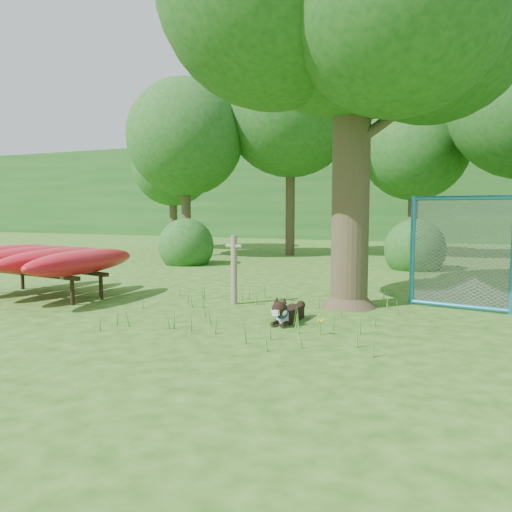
% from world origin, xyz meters
% --- Properties ---
extents(ground, '(80.00, 80.00, 0.00)m').
position_xyz_m(ground, '(0.00, 0.00, 0.00)').
color(ground, '#235310').
rests_on(ground, ground).
extents(wooden_post, '(0.36, 0.14, 1.30)m').
position_xyz_m(wooden_post, '(-0.55, 1.90, 0.69)').
color(wooden_post, '#726455').
rests_on(wooden_post, ground).
extents(kayak_rack, '(3.16, 3.28, 1.02)m').
position_xyz_m(kayak_rack, '(-4.49, 1.11, 0.78)').
color(kayak_rack, black).
rests_on(kayak_rack, ground).
extents(husky_dog, '(0.29, 1.04, 0.46)m').
position_xyz_m(husky_dog, '(0.90, 0.80, 0.16)').
color(husky_dog, black).
rests_on(husky_dog, ground).
extents(wildflower_clump, '(0.11, 0.09, 0.23)m').
position_xyz_m(wildflower_clump, '(1.60, 0.28, 0.19)').
color(wildflower_clump, '#448B2D').
rests_on(wildflower_clump, ground).
extents(bg_tree_a, '(4.40, 4.40, 6.70)m').
position_xyz_m(bg_tree_a, '(-6.50, 10.00, 4.48)').
color(bg_tree_a, '#3B3020').
rests_on(bg_tree_a, ground).
extents(bg_tree_b, '(5.20, 5.20, 8.22)m').
position_xyz_m(bg_tree_b, '(-3.00, 12.00, 5.61)').
color(bg_tree_b, '#3B3020').
rests_on(bg_tree_b, ground).
extents(bg_tree_c, '(4.00, 4.00, 6.12)m').
position_xyz_m(bg_tree_c, '(1.50, 13.00, 4.11)').
color(bg_tree_c, '#3B3020').
rests_on(bg_tree_c, ground).
extents(bg_tree_f, '(3.60, 3.60, 5.55)m').
position_xyz_m(bg_tree_f, '(-9.00, 13.00, 3.73)').
color(bg_tree_f, '#3B3020').
rests_on(bg_tree_f, ground).
extents(shrub_left, '(1.80, 1.80, 1.80)m').
position_xyz_m(shrub_left, '(-5.00, 7.50, 0.00)').
color(shrub_left, '#1B501A').
rests_on(shrub_left, ground).
extents(shrub_mid, '(1.80, 1.80, 1.80)m').
position_xyz_m(shrub_mid, '(2.00, 9.00, 0.00)').
color(shrub_mid, '#1B501A').
rests_on(shrub_mid, ground).
extents(wooded_hillside, '(80.00, 12.00, 6.00)m').
position_xyz_m(wooded_hillside, '(0.00, 28.00, 3.00)').
color(wooded_hillside, '#1B501A').
rests_on(wooded_hillside, ground).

